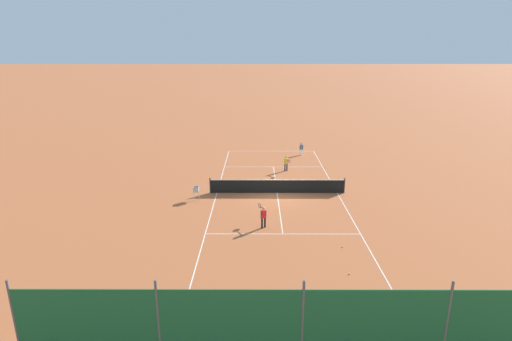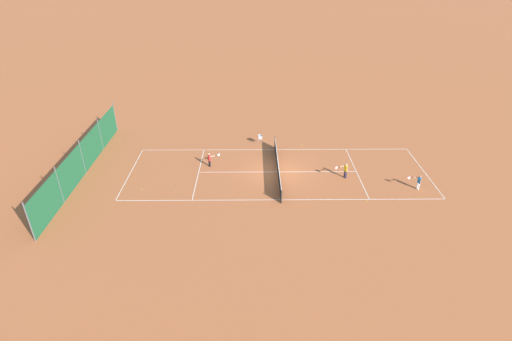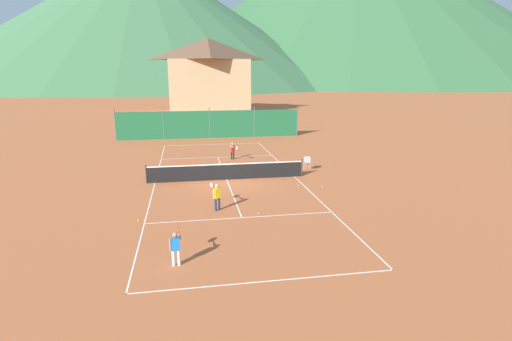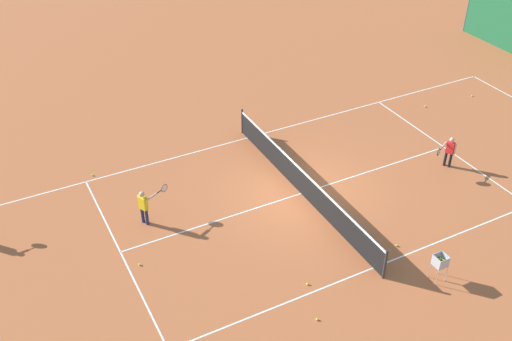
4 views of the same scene
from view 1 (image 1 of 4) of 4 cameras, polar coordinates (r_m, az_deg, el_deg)
The scene contains 15 objects.
ground_plane at distance 27.24m, azimuth 3.03°, elevation -3.20°, with size 600.00×600.00×0.00m, color #B25B33.
court_line_markings at distance 27.24m, azimuth 3.03°, elevation -3.20°, with size 8.25×23.85×0.01m.
tennis_net at distance 27.08m, azimuth 3.04°, elevation -2.21°, with size 9.18×0.08×1.06m.
windscreen_fence_far at distance 12.90m, azimuth 6.63°, elevation -21.36°, with size 17.28×0.08×2.90m.
player_near_baseline at distance 21.79m, azimuth 1.04°, elevation -6.40°, with size 0.47×1.03×1.21m.
player_far_service at distance 37.16m, azimuth 6.47°, elevation 3.21°, with size 0.39×1.00×1.16m.
player_near_service at distance 32.05m, azimuth 4.35°, elevation 1.19°, with size 0.46×1.06×1.25m.
tennis_ball_near_corner at distance 29.27m, azimuth -4.60°, elevation -1.75°, with size 0.07×0.07×0.07m, color #CCE033.
tennis_ball_mid_court at distance 29.82m, azimuth -6.87°, elevation -1.46°, with size 0.07×0.07×0.07m, color #CCE033.
tennis_ball_alley_left at distance 33.49m, azimuth 10.01°, elevation 0.42°, with size 0.07×0.07×0.07m, color #CCE033.
tennis_ball_alley_right at distance 32.97m, azimuth 1.10°, elevation 0.42°, with size 0.07×0.07×0.07m, color #CCE033.
tennis_ball_by_net_left at distance 20.38m, azimuth 12.26°, elevation -10.60°, with size 0.07×0.07×0.07m, color #CCE033.
tennis_ball_by_net_right at distance 26.17m, azimuth -4.89°, elevation -4.01°, with size 0.07×0.07×0.07m, color #CCE033.
tennis_ball_service_box at distance 18.22m, azimuth 13.20°, elevation -14.16°, with size 0.07×0.07×0.07m, color #CCE033.
ball_hopper at distance 26.03m, azimuth -8.53°, elevation -2.79°, with size 0.36×0.36×0.89m.
Camera 1 is at (1.36, 25.60, 9.22)m, focal length 28.00 mm.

